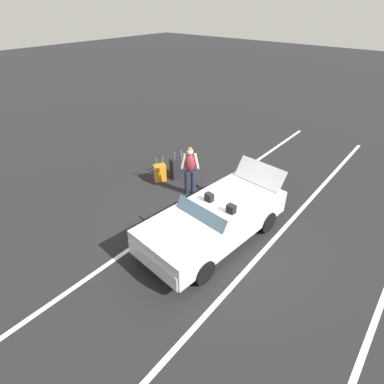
# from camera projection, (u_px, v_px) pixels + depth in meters

# --- Properties ---
(ground_plane) EXTENTS (80.00, 80.00, 0.00)m
(ground_plane) POSITION_uv_depth(u_px,v_px,m) (213.00, 238.00, 8.27)
(ground_plane) COLOR black
(lot_line_near) EXTENTS (18.00, 0.12, 0.01)m
(lot_line_near) POSITION_uv_depth(u_px,v_px,m) (175.00, 218.00, 9.03)
(lot_line_near) COLOR silver
(lot_line_near) RESTS_ON ground_plane
(lot_line_mid) EXTENTS (18.00, 0.12, 0.01)m
(lot_line_mid) POSITION_uv_depth(u_px,v_px,m) (255.00, 260.00, 7.57)
(lot_line_mid) COLOR silver
(lot_line_mid) RESTS_ON ground_plane
(lot_line_far) EXTENTS (18.00, 0.12, 0.01)m
(lot_line_far) POSITION_uv_depth(u_px,v_px,m) (374.00, 323.00, 6.12)
(lot_line_far) COLOR silver
(lot_line_far) RESTS_ON ground_plane
(convertible_car) EXTENTS (4.36, 2.12, 1.49)m
(convertible_car) POSITION_uv_depth(u_px,v_px,m) (209.00, 224.00, 7.83)
(convertible_car) COLOR silver
(convertible_car) RESTS_ON ground_plane
(suitcase_large_black) EXTENTS (0.54, 0.41, 1.11)m
(suitcase_large_black) POSITION_uv_depth(u_px,v_px,m) (177.00, 168.00, 10.86)
(suitcase_large_black) COLOR black
(suitcase_large_black) RESTS_ON ground_plane
(suitcase_medium_bright) EXTENTS (0.47, 0.41, 0.99)m
(suitcase_medium_bright) POSITION_uv_depth(u_px,v_px,m) (160.00, 173.00, 10.69)
(suitcase_medium_bright) COLOR orange
(suitcase_medium_bright) RESTS_ON ground_plane
(traveler_person) EXTENTS (0.45, 0.52, 1.65)m
(traveler_person) POSITION_uv_depth(u_px,v_px,m) (190.00, 168.00, 9.65)
(traveler_person) COLOR #1E2338
(traveler_person) RESTS_ON ground_plane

